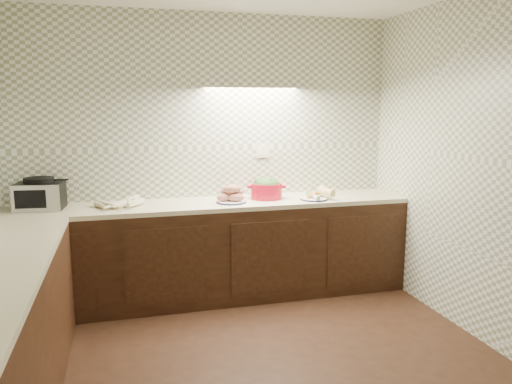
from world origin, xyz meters
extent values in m
plane|color=black|center=(0.00, 0.00, 0.00)|extent=(3.60, 3.60, 0.00)
cube|color=gray|center=(0.00, 1.78, 1.30)|extent=(3.60, 0.05, 2.60)
cube|color=gray|center=(0.00, -1.78, 1.30)|extent=(3.60, 0.05, 2.60)
cube|color=gray|center=(1.78, 0.00, 1.30)|extent=(0.05, 3.60, 2.60)
cube|color=beige|center=(0.55, 1.79, 1.32)|extent=(0.13, 0.01, 0.12)
cube|color=black|center=(0.00, 1.50, 0.43)|extent=(3.60, 0.60, 0.86)
cube|color=beige|center=(0.00, 1.50, 0.88)|extent=(3.60, 0.60, 0.04)
cube|color=black|center=(-1.45, 1.58, 1.01)|extent=(0.40, 0.32, 0.23)
cube|color=#A1A1A6|center=(-1.47, 1.43, 1.01)|extent=(0.37, 0.05, 0.23)
cube|color=black|center=(-1.47, 1.43, 1.01)|extent=(0.24, 0.03, 0.15)
cylinder|color=black|center=(-1.45, 1.58, 1.15)|extent=(0.27, 0.27, 0.04)
cone|color=#FAF4C7|center=(-0.86, 1.46, 0.92)|extent=(0.21, 0.21, 0.05)
cone|color=#FAF4C7|center=(-0.80, 1.44, 0.93)|extent=(0.25, 0.20, 0.05)
cone|color=#FAF4C7|center=(-0.91, 1.52, 0.93)|extent=(0.23, 0.15, 0.05)
cone|color=#FAF4C7|center=(-0.71, 1.40, 0.93)|extent=(0.23, 0.15, 0.05)
cone|color=#FAF4C7|center=(-0.92, 1.58, 0.93)|extent=(0.12, 0.24, 0.05)
cone|color=#FAF4C7|center=(-0.96, 1.56, 0.93)|extent=(0.12, 0.21, 0.05)
cone|color=#FAF4C7|center=(-0.92, 1.49, 0.93)|extent=(0.10, 0.26, 0.05)
cone|color=#FAF4C7|center=(-0.89, 1.48, 0.94)|extent=(0.08, 0.26, 0.06)
cone|color=#FAF4C7|center=(-0.67, 1.40, 0.95)|extent=(0.11, 0.24, 0.05)
cone|color=#FAF4C7|center=(-0.77, 1.49, 0.95)|extent=(0.21, 0.16, 0.05)
cylinder|color=#161544|center=(0.16, 1.44, 0.91)|extent=(0.27, 0.27, 0.01)
cylinder|color=white|center=(0.16, 1.44, 0.91)|extent=(0.26, 0.26, 0.02)
ellipsoid|color=#AE795C|center=(0.10, 1.44, 0.95)|extent=(0.17, 0.12, 0.07)
ellipsoid|color=#AE795C|center=(0.19, 1.39, 0.95)|extent=(0.17, 0.12, 0.07)
ellipsoid|color=#AE795C|center=(0.17, 1.48, 0.95)|extent=(0.17, 0.12, 0.07)
ellipsoid|color=#AE795C|center=(0.13, 1.48, 0.99)|extent=(0.17, 0.12, 0.07)
ellipsoid|color=#AE795C|center=(0.21, 1.46, 0.99)|extent=(0.17, 0.12, 0.07)
ellipsoid|color=#AE795C|center=(0.15, 1.43, 1.02)|extent=(0.17, 0.12, 0.07)
ellipsoid|color=#AE795C|center=(0.18, 1.45, 1.03)|extent=(0.17, 0.12, 0.07)
cylinder|color=black|center=(0.19, 1.62, 0.93)|extent=(0.16, 0.16, 0.06)
sphere|color=maroon|center=(0.17, 1.62, 0.98)|extent=(0.08, 0.08, 0.08)
sphere|color=beige|center=(0.22, 1.63, 0.97)|extent=(0.05, 0.05, 0.05)
cylinder|color=red|center=(0.52, 1.54, 0.97)|extent=(0.36, 0.36, 0.15)
cube|color=red|center=(0.36, 1.59, 1.01)|extent=(0.05, 0.07, 0.02)
cube|color=red|center=(0.67, 1.50, 1.01)|extent=(0.05, 0.07, 0.02)
ellipsoid|color=#3E702C|center=(0.52, 1.54, 1.03)|extent=(0.26, 0.26, 0.14)
cylinder|color=#161544|center=(0.93, 1.38, 0.91)|extent=(0.26, 0.26, 0.01)
cylinder|color=white|center=(0.93, 1.38, 0.91)|extent=(0.24, 0.24, 0.02)
cone|color=orange|center=(0.89, 1.39, 0.93)|extent=(0.09, 0.14, 0.03)
cone|color=orange|center=(0.89, 1.38, 0.93)|extent=(0.10, 0.14, 0.03)
cone|color=orange|center=(0.92, 1.38, 0.93)|extent=(0.12, 0.13, 0.03)
cone|color=orange|center=(0.88, 1.40, 0.95)|extent=(0.11, 0.14, 0.03)
cone|color=orange|center=(0.89, 1.37, 0.95)|extent=(0.10, 0.14, 0.03)
cylinder|color=beige|center=(0.92, 1.32, 0.94)|extent=(0.04, 0.17, 0.04)
cylinder|color=#337531|center=(0.92, 1.45, 0.94)|extent=(0.05, 0.10, 0.04)
camera|label=1|loc=(-0.77, -2.86, 1.77)|focal=35.00mm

